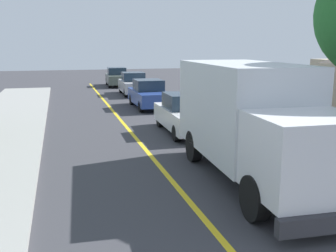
{
  "coord_description": "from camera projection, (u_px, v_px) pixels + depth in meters",
  "views": [
    {
      "loc": [
        -2.88,
        -0.97,
        3.72
      ],
      "look_at": [
        0.1,
        9.86,
        1.4
      ],
      "focal_mm": 42.37,
      "sensor_mm": 36.0,
      "label": 1
    }
  ],
  "objects": [
    {
      "name": "parked_van_across",
      "position": [
        260.0,
        115.0,
        16.67
      ],
      "size": [
        1.97,
        4.47,
        1.67
      ],
      "color": "silver",
      "rests_on": "ground"
    },
    {
      "name": "centre_line_yellow",
      "position": [
        164.0,
        171.0,
        11.86
      ],
      "size": [
        0.16,
        56.0,
        0.01
      ],
      "primitive_type": "cube",
      "color": "gold",
      "rests_on": "ground"
    },
    {
      "name": "box_truck",
      "position": [
        252.0,
        117.0,
        10.87
      ],
      "size": [
        2.72,
        7.28,
        3.2
      ],
      "color": "silver",
      "rests_on": "ground"
    },
    {
      "name": "stop_sign",
      "position": [
        291.0,
        99.0,
        13.69
      ],
      "size": [
        0.8,
        0.1,
        2.65
      ],
      "color": "gray",
      "rests_on": "ground"
    },
    {
      "name": "parked_car_furthest",
      "position": [
        117.0,
        77.0,
        36.01
      ],
      "size": [
        2.01,
        4.48,
        1.67
      ],
      "color": "#4C564C",
      "rests_on": "ground"
    },
    {
      "name": "parked_car_far",
      "position": [
        133.0,
        84.0,
        29.81
      ],
      "size": [
        1.93,
        4.45,
        1.67
      ],
      "color": "#B7B7BC",
      "rests_on": "ground"
    },
    {
      "name": "parked_car_mid",
      "position": [
        149.0,
        95.0,
        23.61
      ],
      "size": [
        1.81,
        4.4,
        1.67
      ],
      "color": "#2D4793",
      "rests_on": "ground"
    },
    {
      "name": "parked_car_near",
      "position": [
        185.0,
        114.0,
        16.94
      ],
      "size": [
        1.89,
        4.43,
        1.67
      ],
      "color": "silver",
      "rests_on": "ground"
    }
  ]
}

